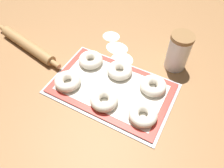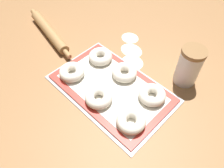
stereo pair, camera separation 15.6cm
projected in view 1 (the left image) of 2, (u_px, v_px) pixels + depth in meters
name	position (u px, v px, depth m)	size (l,w,h in m)	color
ground_plane	(115.00, 91.00, 0.89)	(2.80, 2.80, 0.00)	olive
baking_tray	(112.00, 88.00, 0.89)	(0.49, 0.31, 0.01)	#B2B5BA
baking_mat	(112.00, 87.00, 0.89)	(0.47, 0.29, 0.00)	red
bagel_front_left	(68.00, 81.00, 0.88)	(0.11, 0.11, 0.04)	silver
bagel_front_center	(104.00, 100.00, 0.82)	(0.11, 0.11, 0.04)	silver
bagel_front_right	(143.00, 115.00, 0.78)	(0.11, 0.11, 0.04)	silver
bagel_back_left	(91.00, 60.00, 0.96)	(0.11, 0.11, 0.04)	silver
bagel_back_center	(120.00, 70.00, 0.92)	(0.11, 0.11, 0.04)	silver
bagel_back_right	(153.00, 86.00, 0.87)	(0.11, 0.11, 0.04)	silver
flour_canister	(178.00, 52.00, 0.91)	(0.09, 0.09, 0.17)	white
rolling_pin	(27.00, 45.00, 1.03)	(0.44, 0.11, 0.05)	#AD7F4C
flour_patch_near	(117.00, 48.00, 1.05)	(0.11, 0.09, 0.00)	white
flour_patch_far	(122.00, 59.00, 1.00)	(0.10, 0.10, 0.00)	white
flour_patch_side	(111.00, 36.00, 1.11)	(0.09, 0.08, 0.00)	white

